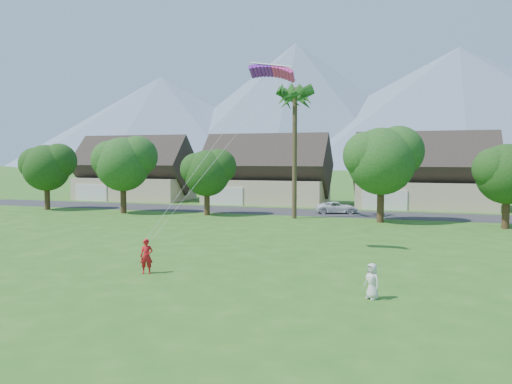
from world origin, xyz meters
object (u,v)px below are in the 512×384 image
at_px(watcher, 372,281).
at_px(kite_flyer, 147,256).
at_px(parafoil_kite, 273,71).
at_px(parked_car, 337,208).

bearing_deg(watcher, kite_flyer, -148.43).
bearing_deg(kite_flyer, parafoil_kite, 34.28).
xyz_separation_m(watcher, parafoil_kite, (-6.54, 8.17, 10.20)).
distance_m(watcher, parked_car, 31.56).
height_order(kite_flyer, watcher, kite_flyer).
distance_m(kite_flyer, watcher, 11.20).
relative_size(parked_car, parafoil_kite, 1.63).
bearing_deg(parafoil_kite, kite_flyer, -124.57).
xyz_separation_m(kite_flyer, parked_car, (5.17, 29.77, -0.27)).
bearing_deg(parked_car, watcher, 173.81).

